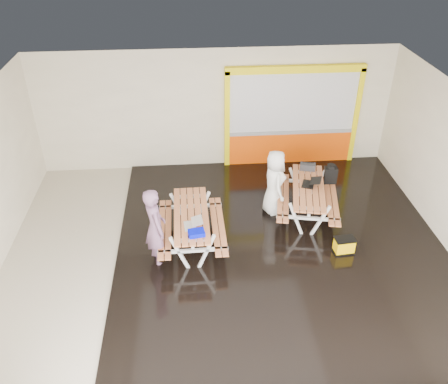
{
  "coord_description": "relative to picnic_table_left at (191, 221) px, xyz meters",
  "views": [
    {
      "loc": [
        -0.74,
        -8.28,
        6.95
      ],
      "look_at": [
        0.0,
        0.9,
        1.0
      ],
      "focal_mm": 37.45,
      "sensor_mm": 36.0,
      "label": 1
    }
  ],
  "objects": [
    {
      "name": "person_left",
      "position": [
        -0.77,
        -0.49,
        0.25
      ],
      "size": [
        0.65,
        0.79,
        1.88
      ],
      "primitive_type": "imported",
      "rotation": [
        0.0,
        0.0,
        1.9
      ],
      "color": "#734F6D",
      "rests_on": "deck"
    },
    {
      "name": "person_right",
      "position": [
        2.08,
        1.13,
        0.24
      ],
      "size": [
        0.63,
        0.88,
        1.7
      ],
      "primitive_type": "imported",
      "rotation": [
        0.0,
        0.0,
        1.68
      ],
      "color": "white",
      "rests_on": "deck"
    },
    {
      "name": "laptop_right",
      "position": [
        2.96,
        1.0,
        0.26
      ],
      "size": [
        0.55,
        0.53,
        0.19
      ],
      "color": "black",
      "rests_on": "picnic_table_right"
    },
    {
      "name": "blue_pouch",
      "position": [
        0.1,
        -0.77,
        0.26
      ],
      "size": [
        0.37,
        0.29,
        0.1
      ],
      "primitive_type": "cube",
      "rotation": [
        0.0,
        0.0,
        0.15
      ],
      "color": "#0007CA",
      "rests_on": "picnic_table_left"
    },
    {
      "name": "laptop_left",
      "position": [
        0.03,
        -0.46,
        0.26
      ],
      "size": [
        0.43,
        0.39,
        0.17
      ],
      "color": "silver",
      "rests_on": "picnic_table_left"
    },
    {
      "name": "fluke_bag",
      "position": [
        3.4,
        -0.61,
        -0.43
      ],
      "size": [
        0.47,
        0.33,
        0.39
      ],
      "color": "black",
      "rests_on": "deck"
    },
    {
      "name": "toolbox",
      "position": [
        3.06,
        1.75,
        0.28
      ],
      "size": [
        0.43,
        0.29,
        0.23
      ],
      "color": "black",
      "rests_on": "picnic_table_right"
    },
    {
      "name": "kiosk",
      "position": [
        2.99,
        3.68,
        0.77
      ],
      "size": [
        3.88,
        0.16,
        3.0
      ],
      "color": "#F75006",
      "rests_on": "room"
    },
    {
      "name": "picnic_table_left",
      "position": [
        0.0,
        0.0,
        0.0
      ],
      "size": [
        1.52,
        2.21,
        0.88
      ],
      "color": "#B96D41",
      "rests_on": "deck"
    },
    {
      "name": "deck",
      "position": [
        2.04,
        -0.25,
        -0.64
      ],
      "size": [
        7.5,
        7.98,
        0.05
      ],
      "primitive_type": "cube",
      "color": "black",
      "rests_on": "room"
    },
    {
      "name": "dark_case",
      "position": [
        2.47,
        1.18,
        -0.54
      ],
      "size": [
        0.49,
        0.46,
        0.15
      ],
      "primitive_type": "cube",
      "rotation": [
        0.0,
        0.0,
        -0.56
      ],
      "color": "black",
      "rests_on": "deck"
    },
    {
      "name": "picnic_table_right",
      "position": [
        2.9,
        0.93,
        -0.01
      ],
      "size": [
        1.87,
        2.42,
        0.87
      ],
      "color": "#B96D41",
      "rests_on": "deck"
    },
    {
      "name": "backpack",
      "position": [
        3.63,
        1.6,
        0.11
      ],
      "size": [
        0.34,
        0.23,
        0.55
      ],
      "color": "black",
      "rests_on": "picnic_table_right"
    },
    {
      "name": "room",
      "position": [
        0.79,
        -0.25,
        1.08
      ],
      "size": [
        10.02,
        8.02,
        3.52
      ],
      "color": "#BDB4A0",
      "rests_on": "ground"
    }
  ]
}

